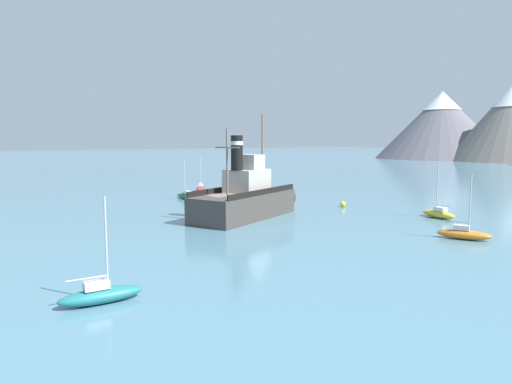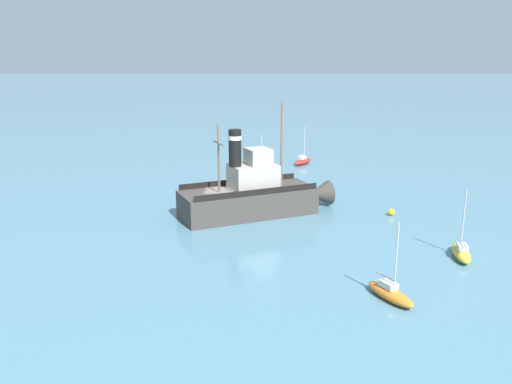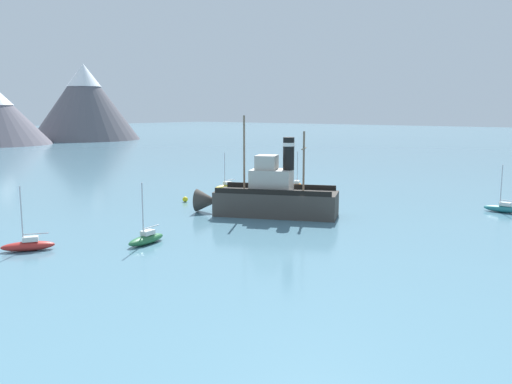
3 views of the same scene
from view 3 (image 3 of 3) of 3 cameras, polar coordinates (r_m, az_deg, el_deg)
The scene contains 8 objects.
ground_plane at distance 53.02m, azimuth 4.55°, elevation -2.73°, with size 600.00×600.00×0.00m, color teal.
old_tugboat at distance 53.98m, azimuth 1.52°, elevation -0.53°, with size 8.99×14.52×9.90m.
sailboat_teal at distance 61.15m, azimuth 24.56°, elevation -1.56°, with size 1.22×3.83×4.90m.
sailboat_yellow at distance 71.47m, azimuth -3.11°, elevation 0.59°, with size 3.92×1.66×4.90m.
sailboat_red at distance 44.13m, azimuth -22.87°, elevation -5.17°, with size 3.76×3.04×4.90m.
sailboat_orange at distance 72.80m, azimuth 4.33°, elevation 0.73°, with size 3.88×2.74×4.90m.
sailboat_green at distance 43.55m, azimuth -11.48°, elevation -4.83°, with size 3.91×1.58×4.90m.
mooring_buoy at distance 62.39m, azimuth -7.47°, elevation -0.76°, with size 0.61×0.61×0.61m, color yellow.
Camera 3 is at (-43.51, -28.44, 10.48)m, focal length 38.00 mm.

